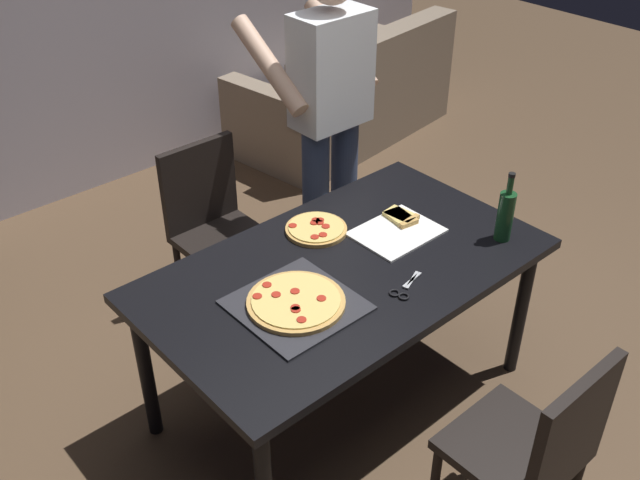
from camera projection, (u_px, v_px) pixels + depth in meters
name	position (u px, v px, depth m)	size (l,w,h in m)	color
ground_plane	(341.00, 397.00, 3.36)	(12.00, 12.00, 0.00)	brown
dining_table	(344.00, 280.00, 2.99)	(1.65, 0.96, 0.75)	black
chair_near_camera	(536.00, 446.00, 2.48)	(0.42, 0.42, 0.90)	black
chair_far_side	(213.00, 220.00, 3.68)	(0.42, 0.42, 0.90)	black
couch	(348.00, 99.00, 5.48)	(1.80, 1.07, 0.85)	gray
person_serving_pizza	(329.00, 113.00, 3.59)	(0.55, 0.54, 1.75)	#38476B
pepperoni_pizza_on_tray	(296.00, 303.00, 2.72)	(0.43, 0.43, 0.04)	#2D2D33
pizza_slices_on_towel	(399.00, 227.00, 3.17)	(0.36, 0.28, 0.03)	white
wine_bottle	(505.00, 215.00, 3.04)	(0.07, 0.07, 0.32)	#194723
kitchen_scissors	(404.00, 289.00, 2.81)	(0.20, 0.11, 0.01)	silver
second_pizza_plain	(316.00, 229.00, 3.15)	(0.27, 0.27, 0.03)	tan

